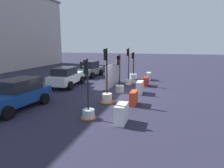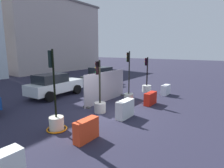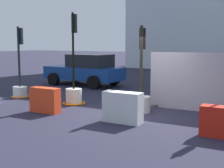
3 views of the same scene
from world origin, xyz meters
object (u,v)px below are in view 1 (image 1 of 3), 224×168
Objects in this scene: construction_barrier_0 at (121,114)px; car_blue_estate at (16,94)px; traffic_light_4 at (133,74)px; traffic_light_2 at (119,85)px; traffic_light_1 at (107,94)px; construction_barrier_1 at (134,98)px; car_white_van at (66,77)px; traffic_light_3 at (128,78)px; construction_barrier_3 at (146,82)px; car_grey_saloon at (90,69)px; traffic_light_0 at (88,108)px; construction_barrier_4 at (149,76)px; construction_barrier_2 at (140,87)px.

construction_barrier_0 is 0.24× the size of car_blue_estate.
traffic_light_4 is at bearing 7.74° from construction_barrier_0.
traffic_light_2 is 5.97m from construction_barrier_0.
traffic_light_4 is at bearing -0.31° from traffic_light_1.
traffic_light_1 is 1.70m from construction_barrier_1.
traffic_light_3 is at bearing -66.23° from car_white_van.
traffic_light_4 reaches higher than construction_barrier_3.
construction_barrier_1 is at bearing -143.67° from car_grey_saloon.
car_grey_saloon is (11.92, 4.88, 0.34)m from traffic_light_0.
construction_barrier_1 is 7.49m from car_white_van.
construction_barrier_3 reaches higher than construction_barrier_4.
construction_barrier_1 is 0.27× the size of car_grey_saloon.
traffic_light_3 reaches higher than traffic_light_4.
construction_barrier_2 is 6.55m from car_white_van.
car_grey_saloon is at bearing 57.55° from traffic_light_3.
traffic_light_4 is 1.62m from construction_barrier_4.
construction_barrier_1 is (2.99, -0.04, -0.04)m from construction_barrier_0.
construction_barrier_2 is at bearing 177.73° from construction_barrier_3.
construction_barrier_2 reaches higher than construction_barrier_4.
car_white_van is at bearing 36.57° from traffic_light_0.
construction_barrier_0 is (-0.10, -1.72, -0.07)m from traffic_light_0.
construction_barrier_3 is at bearing -178.35° from construction_barrier_4.
traffic_light_4 is (3.06, 0.10, -0.10)m from traffic_light_3.
traffic_light_3 is 3.27× the size of construction_barrier_4.
traffic_light_0 is at bearing 171.58° from construction_barrier_4.
construction_barrier_0 is at bearing -93.29° from traffic_light_0.
car_blue_estate reaches higher than construction_barrier_4.
construction_barrier_2 is (-5.97, -1.59, -0.06)m from traffic_light_4.
traffic_light_2 is 3.20m from construction_barrier_1.
traffic_light_0 is at bearing 179.46° from traffic_light_4.
car_white_van is at bearing 128.40° from construction_barrier_4.
construction_barrier_2 is at bearing 0.22° from construction_barrier_0.
car_white_van is (0.70, 6.50, 0.41)m from construction_barrier_2.
traffic_light_2 is (5.66, -0.16, 0.04)m from traffic_light_0.
car_white_van is (3.63, 4.87, 0.33)m from traffic_light_1.
car_grey_saloon is at bearing 87.99° from traffic_light_4.
traffic_light_3 is 3.06m from traffic_light_4.
construction_barrier_1 is 8.75m from construction_barrier_4.
traffic_light_0 is 6.02m from construction_barrier_2.
car_blue_estate reaches higher than construction_barrier_3.
traffic_light_3 is 9.65m from car_blue_estate.
traffic_light_1 is at bearing 91.85° from construction_barrier_1.
traffic_light_1 is at bearing -126.76° from car_white_van.
traffic_light_0 reaches higher than construction_barrier_0.
construction_barrier_4 is at bearing 1.65° from construction_barrier_3.
construction_barrier_2 is (2.93, -1.64, -0.08)m from traffic_light_1.
construction_barrier_1 is at bearing -31.23° from traffic_light_0.
construction_barrier_4 is at bearing -14.65° from traffic_light_2.
traffic_light_0 is 8.82m from construction_barrier_3.
construction_barrier_2 is (2.88, 0.06, 0.03)m from construction_barrier_1.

